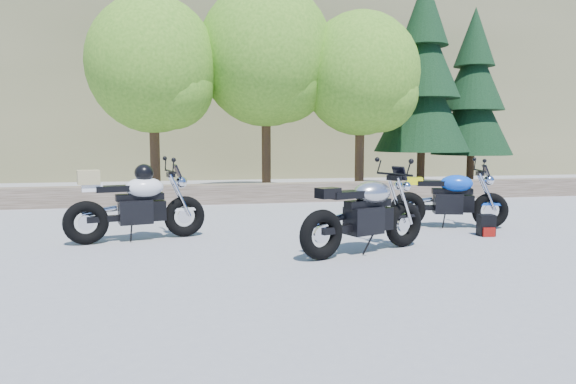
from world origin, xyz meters
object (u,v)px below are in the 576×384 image
object	(u,v)px
white_bike	(136,203)
backpack	(486,226)
blue_bike	(450,200)
silver_bike	(366,215)

from	to	relation	value
white_bike	backpack	xyz separation A→B (m)	(6.02, -0.75, -0.45)
white_bike	blue_bike	xyz separation A→B (m)	(5.79, 0.13, -0.09)
silver_bike	blue_bike	xyz separation A→B (m)	(2.31, 1.74, -0.03)
blue_bike	white_bike	bearing A→B (deg)	-162.36
white_bike	backpack	distance (m)	6.08
silver_bike	white_bike	world-z (taller)	white_bike
white_bike	blue_bike	distance (m)	5.79
silver_bike	white_bike	size ratio (longest dim) A/B	0.98
white_bike	blue_bike	bearing A→B (deg)	-12.53
white_bike	blue_bike	size ratio (longest dim) A/B	1.05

